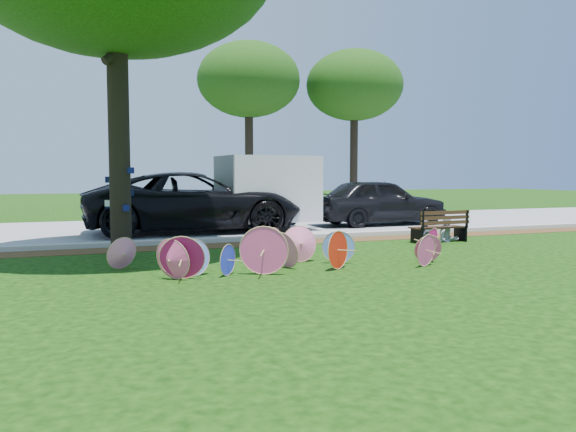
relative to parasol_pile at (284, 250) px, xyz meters
name	(u,v)px	position (x,y,z in m)	size (l,w,h in m)	color
ground	(301,275)	(0.07, -0.66, -0.36)	(90.00, 90.00, 0.00)	black
mulch_strip	(235,245)	(0.07, 3.84, -0.36)	(90.00, 1.00, 0.01)	#472D16
curb	(228,239)	(0.07, 4.54, -0.30)	(90.00, 0.30, 0.12)	#B7B5AD
street	(198,227)	(0.07, 8.69, -0.36)	(90.00, 8.00, 0.01)	gray
parasol_pile	(284,250)	(0.00, 0.00, 0.00)	(6.69, 2.12, 0.90)	#6997FF
black_van	(195,202)	(-0.30, 7.27, 0.56)	(3.05, 6.62, 1.84)	black
dark_pickup	(379,202)	(6.21, 7.41, 0.45)	(1.92, 4.78, 1.63)	black
cargo_trailer	(268,189)	(2.01, 7.01, 0.96)	(2.93, 1.85, 2.65)	silver
park_bench	(438,226)	(5.25, 2.56, 0.05)	(1.59, 0.61, 0.83)	black
person_left	(426,220)	(4.90, 2.61, 0.21)	(0.42, 0.28, 1.15)	#3B3F51
person_right	(448,218)	(5.60, 2.61, 0.26)	(0.61, 0.47, 1.25)	silver
bg_trees	(186,77)	(0.64, 13.61, 5.40)	(22.23, 5.09, 7.40)	black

